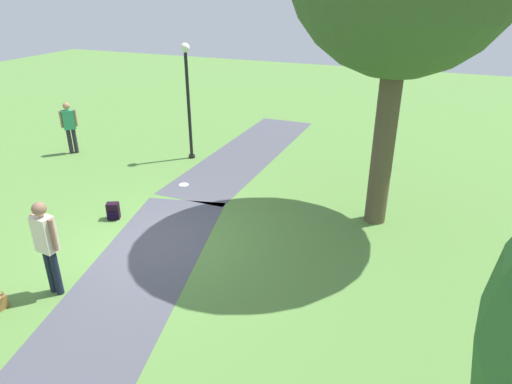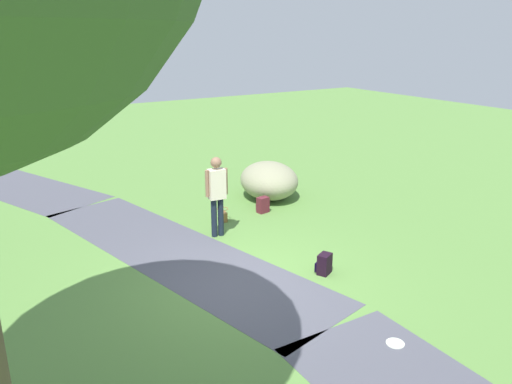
{
  "view_description": "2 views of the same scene",
  "coord_description": "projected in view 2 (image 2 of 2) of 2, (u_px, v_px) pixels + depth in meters",
  "views": [
    {
      "loc": [
        7.08,
        5.12,
        5.12
      ],
      "look_at": [
        -0.86,
        1.92,
        1.14
      ],
      "focal_mm": 31.8,
      "sensor_mm": 36.0,
      "label": 1
    },
    {
      "loc": [
        -7.15,
        4.09,
        4.41
      ],
      "look_at": [
        0.73,
        -0.83,
        1.42
      ],
      "focal_mm": 35.41,
      "sensor_mm": 36.0,
      "label": 2
    }
  ],
  "objects": [
    {
      "name": "woman_with_handbag",
      "position": [
        217.0,
        191.0,
        11.02
      ],
      "size": [
        0.27,
        0.52,
        1.82
      ],
      "color": "black",
      "rests_on": "ground"
    },
    {
      "name": "ground_plane",
      "position": [
        239.0,
        284.0,
        9.19
      ],
      "size": [
        48.0,
        48.0,
        0.0
      ],
      "primitive_type": "plane",
      "color": "#59873E"
    },
    {
      "name": "handbag_on_grass",
      "position": [
        223.0,
        215.0,
        12.2
      ],
      "size": [
        0.33,
        0.3,
        0.31
      ],
      "color": "brown",
      "rests_on": "ground"
    },
    {
      "name": "backpack_by_boulder",
      "position": [
        263.0,
        205.0,
        12.74
      ],
      "size": [
        0.29,
        0.31,
        0.4
      ],
      "color": "#5B1E29",
      "rests_on": "ground"
    },
    {
      "name": "spare_backpack_on_lawn",
      "position": [
        324.0,
        264.0,
        9.53
      ],
      "size": [
        0.34,
        0.34,
        0.4
      ],
      "color": "black",
      "rests_on": "ground"
    },
    {
      "name": "footpath_segment_far",
      "position": [
        2.0,
        181.0,
        15.4
      ],
      "size": [
        8.16,
        4.99,
        0.01
      ],
      "color": "#4D4D58",
      "rests_on": "ground"
    },
    {
      "name": "footpath_segment_mid",
      "position": [
        175.0,
        252.0,
        10.5
      ],
      "size": [
        8.25,
        3.77,
        0.01
      ],
      "color": "#4D4D58",
      "rests_on": "ground"
    },
    {
      "name": "frisbee_on_grass",
      "position": [
        395.0,
        343.0,
        7.43
      ],
      "size": [
        0.27,
        0.27,
        0.02
      ],
      "color": "white",
      "rests_on": "ground"
    },
    {
      "name": "lawn_boulder",
      "position": [
        269.0,
        180.0,
        13.77
      ],
      "size": [
        2.3,
        2.04,
        0.99
      ],
      "color": "gray",
      "rests_on": "ground"
    }
  ]
}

